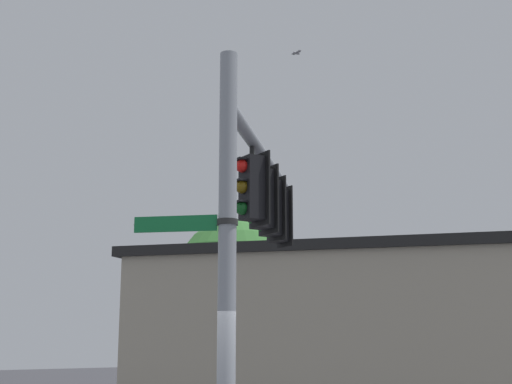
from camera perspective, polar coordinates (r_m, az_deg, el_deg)
signal_pole at (r=9.42m, az=-2.38°, el=-6.25°), size 0.25×0.25×6.14m
mast_arm at (r=12.52m, az=0.55°, el=2.99°), size 4.27×3.92×0.21m
traffic_light_nearest_pole at (r=11.34m, az=-0.43°, el=0.36°), size 0.54×0.49×1.31m
traffic_light_mid_inner at (r=12.23m, az=0.39°, el=-0.53°), size 0.54×0.49×1.31m
traffic_light_mid_outer at (r=13.13m, az=1.10°, el=-1.30°), size 0.54×0.49×1.31m
traffic_light_arm_end at (r=14.03m, az=1.72°, el=-1.97°), size 0.54×0.49×1.31m
street_name_sign at (r=9.59m, az=-4.71°, el=-2.55°), size 1.05×1.14×0.22m
bird_flying at (r=17.64m, az=3.32°, el=11.29°), size 0.35×0.21×0.07m
storefront_building at (r=22.24m, az=8.71°, el=-10.99°), size 14.94×14.44×4.77m
tree_by_storefront at (r=23.54m, az=-1.90°, el=-6.84°), size 3.77×3.77×6.06m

